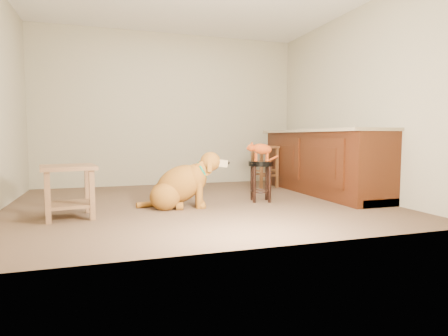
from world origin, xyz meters
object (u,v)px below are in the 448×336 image
object	(u,v)px
padded_stool	(261,173)
tabby_kitten	(260,150)
side_table	(69,183)
wood_stool	(265,166)
golden_retriever	(181,185)

from	to	relation	value
padded_stool	tabby_kitten	distance (m)	0.30
padded_stool	side_table	size ratio (longest dim) A/B	0.88
padded_stool	wood_stool	world-z (taller)	wood_stool
wood_stool	side_table	bearing A→B (deg)	-151.07
golden_retriever	tabby_kitten	distance (m)	1.14
golden_retriever	tabby_kitten	bearing A→B (deg)	17.05
wood_stool	side_table	world-z (taller)	wood_stool
golden_retriever	side_table	bearing A→B (deg)	-158.39
side_table	golden_retriever	bearing A→B (deg)	10.45
padded_stool	golden_retriever	distance (m)	1.08
padded_stool	side_table	xyz separation A→B (m)	(-2.27, -0.33, -0.01)
side_table	golden_retriever	world-z (taller)	golden_retriever
wood_stool	padded_stool	bearing A→B (deg)	-115.88
side_table	tabby_kitten	xyz separation A→B (m)	(2.26, 0.33, 0.31)
side_table	golden_retriever	size ratio (longest dim) A/B	0.55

